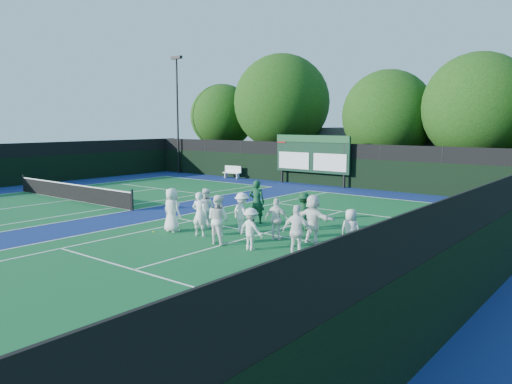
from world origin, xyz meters
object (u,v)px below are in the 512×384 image
Objects in this scene: tennis_net at (71,192)px; bench at (232,172)px; scoreboard at (312,154)px; coach_left at (257,202)px.

bench is (-0.34, 14.37, 0.04)m from tennis_net.
bench is at bearing -178.33° from scoreboard.
tennis_net is at bearing -14.79° from coach_left.
scoreboard reaches higher than coach_left.
bench is 0.83× the size of coach_left.
tennis_net reaches higher than bench.
coach_left reaches higher than bench.
scoreboard is 16.26m from tennis_net.
bench is (-7.33, -0.21, -1.65)m from scoreboard.
scoreboard is at bearing -88.74° from coach_left.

